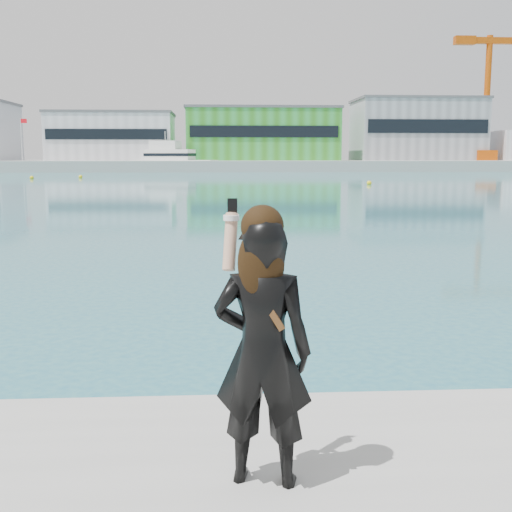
{
  "coord_description": "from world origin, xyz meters",
  "views": [
    {
      "loc": [
        -0.92,
        -4.36,
        2.87
      ],
      "look_at": [
        -0.66,
        0.18,
        2.15
      ],
      "focal_mm": 45.0,
      "sensor_mm": 36.0,
      "label": 1
    }
  ],
  "objects": [
    {
      "name": "motor_yacht",
      "position": [
        -9.53,
        117.88,
        2.1
      ],
      "size": [
        16.53,
        9.85,
        7.47
      ],
      "rotation": [
        0.0,
        0.0,
        -0.36
      ],
      "color": "white",
      "rests_on": "ground"
    },
    {
      "name": "buoy_near",
      "position": [
        14.34,
        60.04,
        0.0
      ],
      "size": [
        0.5,
        0.5,
        0.5
      ],
      "primitive_type": "sphere",
      "color": "yellow",
      "rests_on": "ground"
    },
    {
      "name": "far_quay",
      "position": [
        0.0,
        130.0,
        1.0
      ],
      "size": [
        320.0,
        40.0,
        2.0
      ],
      "primitive_type": "cube",
      "color": "#9E9E99",
      "rests_on": "ground"
    },
    {
      "name": "woman",
      "position": [
        -0.66,
        -0.52,
        1.71
      ],
      "size": [
        0.69,
        0.53,
        1.8
      ],
      "rotation": [
        0.0,
        0.0,
        2.93
      ],
      "color": "black",
      "rests_on": "near_quay"
    },
    {
      "name": "flagpole_left",
      "position": [
        -37.91,
        121.0,
        6.54
      ],
      "size": [
        1.28,
        0.16,
        8.0
      ],
      "color": "silver",
      "rests_on": "far_quay"
    },
    {
      "name": "buoy_far",
      "position": [
        -24.49,
        78.76,
        0.0
      ],
      "size": [
        0.5,
        0.5,
        0.5
      ],
      "primitive_type": "sphere",
      "color": "yellow",
      "rests_on": "ground"
    },
    {
      "name": "warehouse_white",
      "position": [
        -22.0,
        127.98,
        6.76
      ],
      "size": [
        24.48,
        15.35,
        9.5
      ],
      "color": "silver",
      "rests_on": "far_quay"
    },
    {
      "name": "warehouse_grey_right",
      "position": [
        40.0,
        127.98,
        8.26
      ],
      "size": [
        25.5,
        15.35,
        12.5
      ],
      "color": "gray",
      "rests_on": "far_quay"
    },
    {
      "name": "buoy_extra",
      "position": [
        -19.02,
        81.78,
        0.0
      ],
      "size": [
        0.5,
        0.5,
        0.5
      ],
      "primitive_type": "sphere",
      "color": "yellow",
      "rests_on": "ground"
    },
    {
      "name": "warehouse_green",
      "position": [
        8.0,
        127.98,
        7.26
      ],
      "size": [
        30.6,
        16.36,
        10.5
      ],
      "color": "#359224",
      "rests_on": "far_quay"
    },
    {
      "name": "dock_crane",
      "position": [
        53.2,
        122.0,
        15.07
      ],
      "size": [
        23.0,
        4.0,
        24.0
      ],
      "color": "#DC540C",
      "rests_on": "far_quay"
    },
    {
      "name": "flagpole_right",
      "position": [
        22.09,
        121.0,
        6.54
      ],
      "size": [
        1.28,
        0.16,
        8.0
      ],
      "color": "silver",
      "rests_on": "far_quay"
    }
  ]
}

